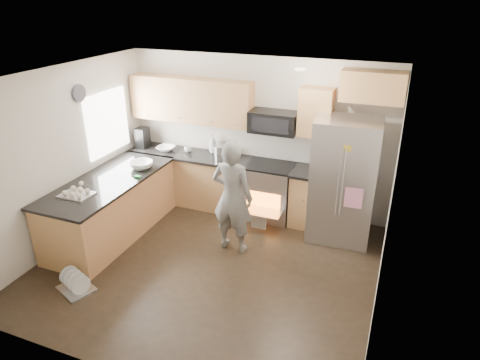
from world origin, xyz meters
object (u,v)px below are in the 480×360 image
at_px(refrigerator, 343,181).
at_px(person, 232,197).
at_px(stove_range, 270,179).
at_px(dish_rack, 76,285).

relative_size(refrigerator, person, 1.12).
height_order(stove_range, dish_rack, stove_range).
height_order(person, dish_rack, person).
bearing_deg(person, stove_range, -96.60).
bearing_deg(refrigerator, stove_range, 165.72).
bearing_deg(person, refrigerator, -144.15).
relative_size(refrigerator, dish_rack, 3.44).
bearing_deg(person, dish_rack, 50.73).
bearing_deg(refrigerator, person, -150.18).
xyz_separation_m(person, dish_rack, (-1.50, -1.65, -0.77)).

